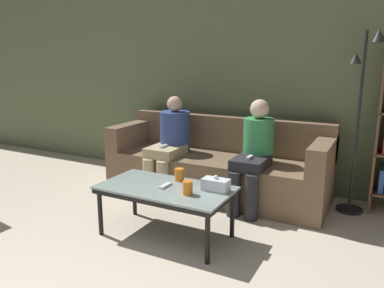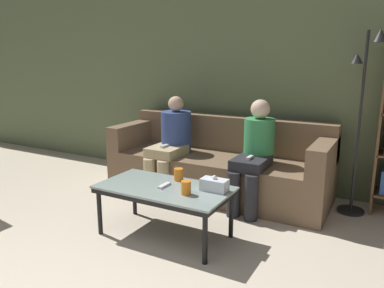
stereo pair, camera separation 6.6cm
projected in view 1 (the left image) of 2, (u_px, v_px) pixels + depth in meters
wall_back at (236, 76)px, 4.48m from camera, size 12.00×0.06×2.60m
couch at (218, 166)px, 4.26m from camera, size 2.46×0.86×0.85m
coffee_table at (166, 192)px, 3.17m from camera, size 1.13×0.60×0.45m
cup_near_left at (188, 188)px, 2.97m from camera, size 0.08×0.08×0.11m
cup_near_right at (179, 174)px, 3.32m from camera, size 0.08×0.08×0.11m
tissue_box at (216, 185)px, 3.06m from camera, size 0.22×0.12×0.13m
game_remote at (165, 186)px, 3.16m from camera, size 0.04×0.15×0.02m
standing_lamp at (362, 104)px, 3.56m from camera, size 0.31×0.26×1.77m
seated_person_left_end at (170, 141)px, 4.24m from camera, size 0.34×0.66×1.09m
seated_person_mid_left at (254, 151)px, 3.78m from camera, size 0.31×0.66×1.11m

